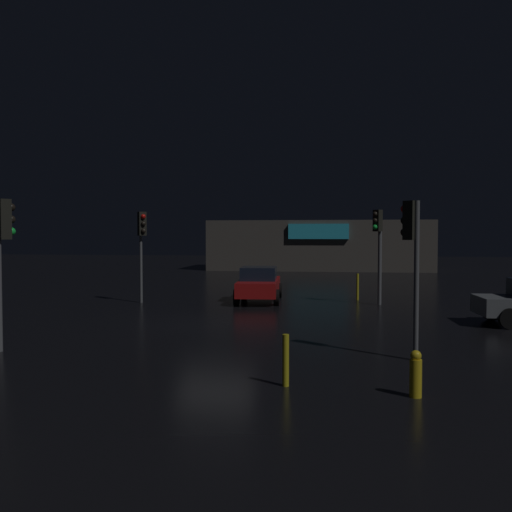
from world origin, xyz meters
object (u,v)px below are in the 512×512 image
Objects in this scene: traffic_signal_cross_right at (378,239)px; traffic_signal_opposite at (412,241)px; traffic_signal_main at (142,235)px; traffic_signal_cross_left at (3,240)px; fire_hydrant at (416,374)px; car_far at (259,284)px; store_building at (320,245)px.

traffic_signal_opposite is at bearing -90.21° from traffic_signal_cross_right.
traffic_signal_main is 9.95m from traffic_signal_cross_left.
fire_hydrant is (9.69, -2.67, -2.37)m from traffic_signal_cross_left.
car_far is (-5.07, 10.87, -2.02)m from traffic_signal_opposite.
traffic_signal_main is 1.05× the size of traffic_signal_opposite.
traffic_signal_cross_right is 13.54m from fire_hydrant.
car_far is at bearing 66.33° from traffic_signal_cross_left.
traffic_signal_main is (-6.95, -25.00, 0.84)m from store_building.
traffic_signal_cross_right reaches higher than car_far.
fire_hydrant is at bearing -96.04° from traffic_signal_opposite.
traffic_signal_main is at bearing 136.31° from traffic_signal_opposite.
traffic_signal_cross_left is 10.33m from fire_hydrant.
store_building reaches higher than traffic_signal_cross_left.
traffic_signal_main is 16.07m from fire_hydrant.
car_far is at bearing 15.33° from traffic_signal_main.
store_building is 4.80× the size of traffic_signal_cross_left.
store_building is at bearing 74.47° from traffic_signal_main.
fire_hydrant is (-0.36, -13.33, -2.34)m from traffic_signal_cross_right.
store_building reaches higher than car_far.
traffic_signal_cross_right reaches higher than traffic_signal_cross_left.
store_building reaches higher than traffic_signal_cross_right.
traffic_signal_main is 1.03× the size of traffic_signal_cross_left.
store_building is 21.50× the size of fire_hydrant.
traffic_signal_cross_right is (3.06, -24.29, 0.69)m from store_building.
store_building is 4.93× the size of traffic_signal_opposite.
store_building is 4.00× the size of car_far.
traffic_signal_cross_right is (10.01, 0.71, -0.15)m from traffic_signal_main.
traffic_signal_cross_right is at bearing 46.68° from traffic_signal_cross_left.
traffic_signal_main is 0.99× the size of traffic_signal_cross_right.
traffic_signal_opposite is 10.02m from traffic_signal_cross_left.
store_building is at bearing 94.09° from fire_hydrant.
traffic_signal_cross_right reaches higher than traffic_signal_opposite.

